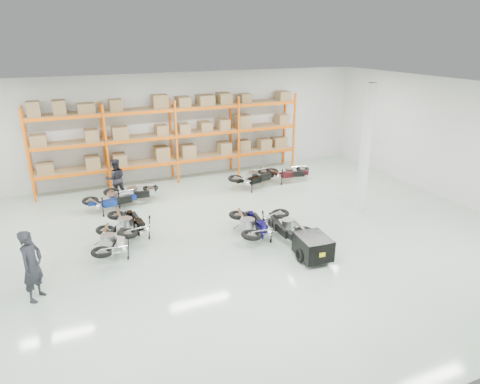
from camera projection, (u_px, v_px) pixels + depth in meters
name	position (u px, v px, depth m)	size (l,w,h in m)	color
room	(232.00, 172.00, 12.39)	(18.00, 18.00, 18.00)	#ACC0AE
pallet_rack	(173.00, 129.00, 17.93)	(11.28, 0.98, 3.62)	orange
structural_column	(365.00, 149.00, 14.77)	(0.25, 0.25, 4.50)	white
moto_blue_centre	(251.00, 221.00, 13.24)	(0.81, 1.82, 1.11)	#0B0746
moto_silver_left	(111.00, 237.00, 12.27)	(0.77, 1.72, 1.05)	#A8ABAF
moto_black_far_left	(129.00, 220.00, 13.33)	(0.80, 1.81, 1.11)	black
moto_touring_right	(285.00, 221.00, 13.26)	(0.80, 1.81, 1.10)	black
trailer	(313.00, 247.00, 11.93)	(0.91, 1.73, 0.72)	black
moto_back_a	(112.00, 196.00, 15.34)	(0.76, 1.72, 1.05)	navy
moto_back_b	(131.00, 190.00, 15.98)	(0.78, 1.75, 1.07)	#A5AAAE
moto_back_c	(254.00, 174.00, 17.63)	(0.83, 1.86, 1.14)	black
moto_back_d	(289.00, 170.00, 18.37)	(0.75, 1.69, 1.03)	#380B11
person_left	(32.00, 266.00, 10.02)	(0.65, 0.43, 1.79)	black
person_back	(116.00, 179.00, 16.42)	(0.76, 0.59, 1.56)	black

